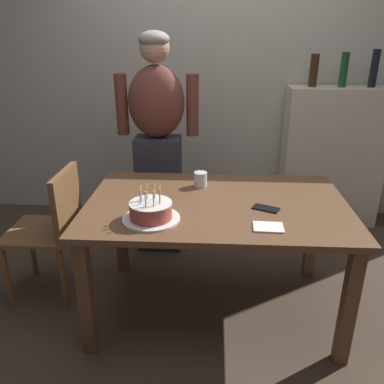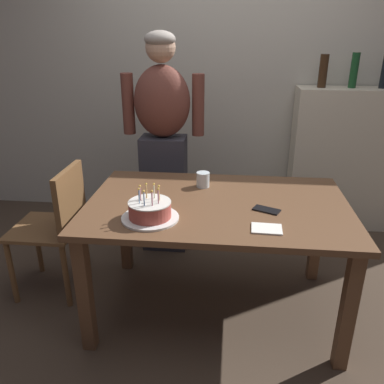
% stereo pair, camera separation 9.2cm
% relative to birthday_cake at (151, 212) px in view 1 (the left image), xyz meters
% --- Properties ---
extents(ground_plane, '(10.00, 10.00, 0.00)m').
position_rel_birthday_cake_xyz_m(ground_plane, '(0.34, 0.25, -0.79)').
color(ground_plane, '#47382B').
extents(back_wall, '(5.20, 0.10, 2.60)m').
position_rel_birthday_cake_xyz_m(back_wall, '(0.34, 1.80, 0.51)').
color(back_wall, beige).
rests_on(back_wall, ground_plane).
extents(dining_table, '(1.50, 0.96, 0.74)m').
position_rel_birthday_cake_xyz_m(dining_table, '(0.34, 0.25, -0.14)').
color(dining_table, brown).
rests_on(dining_table, ground_plane).
extents(birthday_cake, '(0.30, 0.30, 0.18)m').
position_rel_birthday_cake_xyz_m(birthday_cake, '(0.00, 0.00, 0.00)').
color(birthday_cake, white).
rests_on(birthday_cake, dining_table).
extents(water_glass_near, '(0.08, 0.08, 0.09)m').
position_rel_birthday_cake_xyz_m(water_glass_near, '(0.24, 0.49, 0.00)').
color(water_glass_near, silver).
rests_on(water_glass_near, dining_table).
extents(cell_phone, '(0.16, 0.13, 0.01)m').
position_rel_birthday_cake_xyz_m(cell_phone, '(0.62, 0.17, -0.04)').
color(cell_phone, black).
rests_on(cell_phone, dining_table).
extents(napkin_stack, '(0.15, 0.12, 0.01)m').
position_rel_birthday_cake_xyz_m(napkin_stack, '(0.60, -0.06, -0.04)').
color(napkin_stack, white).
rests_on(napkin_stack, dining_table).
extents(person_man_bearded, '(0.61, 0.27, 1.66)m').
position_rel_birthday_cake_xyz_m(person_man_bearded, '(-0.10, 1.01, 0.09)').
color(person_man_bearded, '#33333D').
rests_on(person_man_bearded, ground_plane).
extents(dining_chair, '(0.42, 0.42, 0.87)m').
position_rel_birthday_cake_xyz_m(dining_chair, '(-0.69, 0.35, -0.27)').
color(dining_chair, brown).
rests_on(dining_chair, ground_plane).
extents(shelf_cabinet, '(0.85, 0.30, 1.52)m').
position_rel_birthday_cake_xyz_m(shelf_cabinet, '(1.37, 1.58, -0.17)').
color(shelf_cabinet, beige).
rests_on(shelf_cabinet, ground_plane).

